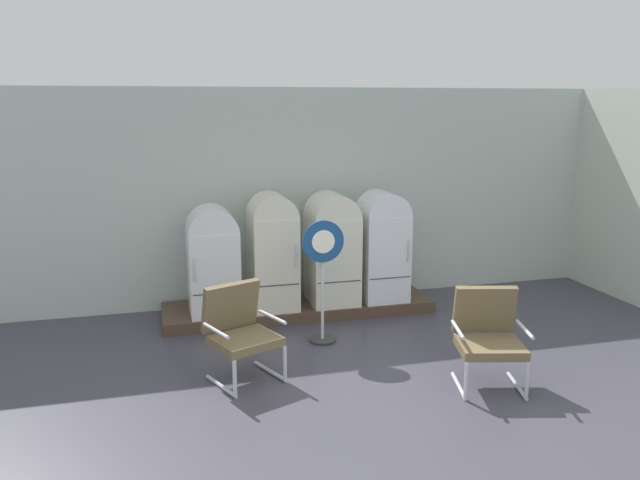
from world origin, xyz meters
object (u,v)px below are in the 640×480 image
(refrigerator_1, at_px, (273,248))
(armchair_right, at_px, (488,334))
(refrigerator_2, at_px, (332,245))
(sign_stand, at_px, (323,281))
(refrigerator_0, at_px, (213,257))
(refrigerator_3, at_px, (382,243))
(armchair_left, at_px, (240,328))

(refrigerator_1, relative_size, armchair_right, 1.53)
(refrigerator_2, relative_size, armchair_right, 1.50)
(armchair_right, xyz_separation_m, sign_stand, (-1.29, 1.52, 0.21))
(refrigerator_0, distance_m, refrigerator_3, 2.27)
(refrigerator_1, bearing_deg, refrigerator_3, -0.44)
(armchair_right, bearing_deg, refrigerator_3, 94.34)
(refrigerator_0, bearing_deg, armchair_left, -86.93)
(refrigerator_2, xyz_separation_m, armchair_left, (-1.48, -1.75, -0.40))
(armchair_left, bearing_deg, sign_stand, 34.53)
(refrigerator_1, bearing_deg, armchair_left, -111.37)
(refrigerator_3, relative_size, armchair_right, 1.50)
(refrigerator_3, height_order, sign_stand, refrigerator_3)
(sign_stand, bearing_deg, refrigerator_3, 41.77)
(refrigerator_2, distance_m, sign_stand, 1.11)
(sign_stand, bearing_deg, refrigerator_2, 68.30)
(refrigerator_1, relative_size, refrigerator_2, 1.02)
(refrigerator_1, xyz_separation_m, armchair_right, (1.68, -2.51, -0.42))
(refrigerator_0, xyz_separation_m, armchair_left, (0.09, -1.71, -0.34))
(refrigerator_0, bearing_deg, refrigerator_2, 1.70)
(refrigerator_2, relative_size, refrigerator_3, 1.00)
(refrigerator_2, relative_size, armchair_left, 1.50)
(refrigerator_0, xyz_separation_m, refrigerator_3, (2.26, 0.01, 0.06))
(armchair_left, bearing_deg, refrigerator_3, 38.37)
(armchair_right, height_order, sign_stand, sign_stand)
(armchair_right, bearing_deg, armchair_left, 161.67)
(refrigerator_0, bearing_deg, refrigerator_3, 0.36)
(refrigerator_2, bearing_deg, refrigerator_3, -2.66)
(refrigerator_1, xyz_separation_m, refrigerator_2, (0.80, 0.02, -0.02))
(refrigerator_0, bearing_deg, sign_stand, -39.66)
(refrigerator_0, distance_m, armchair_right, 3.51)
(refrigerator_3, relative_size, sign_stand, 1.00)
(refrigerator_1, relative_size, sign_stand, 1.02)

